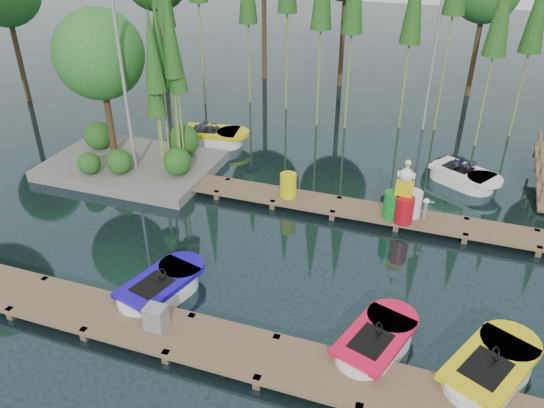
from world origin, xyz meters
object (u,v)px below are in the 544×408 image
(boat_red, at_px, (375,344))
(boat_blue, at_px, (161,289))
(yellow_barrel, at_px, (288,185))
(drum_cluster, at_px, (403,202))
(utility_cabinet, at_px, (156,317))
(boat_yellow_far, at_px, (212,137))
(island, at_px, (118,85))

(boat_red, bearing_deg, boat_blue, -163.11)
(yellow_barrel, distance_m, drum_cluster, 3.78)
(utility_cabinet, relative_size, drum_cluster, 0.30)
(boat_yellow_far, relative_size, yellow_barrel, 3.82)
(boat_blue, bearing_deg, yellow_barrel, 89.32)
(yellow_barrel, bearing_deg, boat_yellow_far, 140.29)
(island, relative_size, utility_cabinet, 11.58)
(yellow_barrel, height_order, drum_cluster, drum_cluster)
(utility_cabinet, height_order, drum_cluster, drum_cluster)
(island, xyz_separation_m, boat_red, (10.60, -6.62, -2.93))
(boat_blue, distance_m, boat_red, 5.52)
(utility_cabinet, distance_m, drum_cluster, 8.31)
(boat_blue, xyz_separation_m, utility_cabinet, (0.65, -1.30, 0.33))
(boat_red, height_order, drum_cluster, drum_cluster)
(utility_cabinet, xyz_separation_m, yellow_barrel, (0.94, 7.00, 0.12))
(island, height_order, boat_blue, island)
(utility_cabinet, bearing_deg, boat_blue, 116.63)
(boat_red, distance_m, utility_cabinet, 5.03)
(drum_cluster, bearing_deg, boat_blue, -133.97)
(boat_blue, distance_m, yellow_barrel, 5.94)
(boat_yellow_far, xyz_separation_m, drum_cluster, (8.35, -3.96, 0.56))
(boat_blue, height_order, utility_cabinet, utility_cabinet)
(utility_cabinet, bearing_deg, island, 126.32)
(boat_blue, relative_size, boat_red, 1.00)
(yellow_barrel, bearing_deg, island, 173.24)
(boat_yellow_far, height_order, drum_cluster, drum_cluster)
(boat_blue, height_order, yellow_barrel, yellow_barrel)
(boat_yellow_far, distance_m, utility_cabinet, 11.41)
(boat_yellow_far, height_order, utility_cabinet, boat_yellow_far)
(island, relative_size, boat_blue, 2.36)
(boat_red, bearing_deg, yellow_barrel, 142.18)
(boat_blue, bearing_deg, boat_yellow_far, 122.36)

